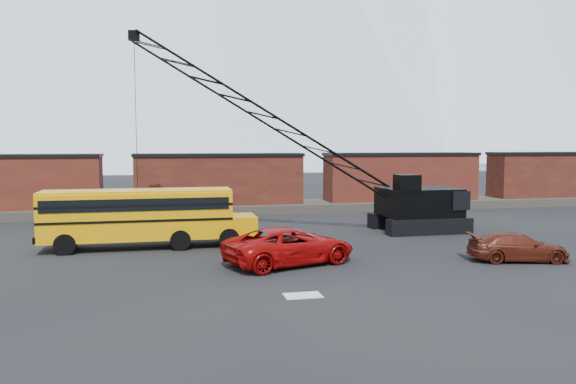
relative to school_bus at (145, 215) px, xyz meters
name	(u,v)px	position (x,y,z in m)	size (l,w,h in m)	color
ground	(270,272)	(5.54, -7.23, -1.79)	(160.00, 160.00, 0.00)	black
gravel_berm	(220,208)	(5.54, 14.77, -1.44)	(120.00, 5.00, 0.70)	#4A453D
boxcar_west_near	(8,182)	(-10.46, 14.77, 0.97)	(13.70, 3.10, 4.17)	#4C1815
boxcar_mid	(219,179)	(5.54, 14.77, 0.97)	(13.70, 3.10, 4.17)	#562518
boxcar_east_near	(401,177)	(21.54, 14.77, 0.97)	(13.70, 3.10, 4.17)	#4C1815
boxcar_east_far	(559,174)	(37.54, 14.77, 0.97)	(13.70, 3.10, 4.17)	#562518
snow_patch	(303,295)	(6.04, -11.23, -1.78)	(1.40, 0.90, 0.02)	silver
school_bus	(145,215)	(0.00, 0.00, 0.00)	(11.65, 2.65, 3.19)	orange
red_pickup	(290,246)	(6.79, -5.74, -0.91)	(2.92, 6.34, 1.76)	#A20807
maroon_suv	(518,247)	(17.76, -7.46, -1.11)	(1.92, 4.72, 1.37)	#4F190E
crawler_crane	(274,122)	(7.95, 3.92, 5.27)	(21.09, 5.63, 12.84)	black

